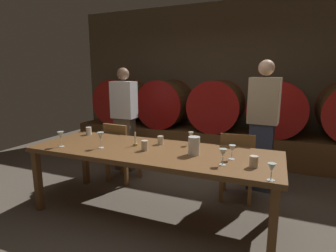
{
  "coord_description": "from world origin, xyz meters",
  "views": [
    {
      "loc": [
        1.02,
        -2.47,
        1.57
      ],
      "look_at": [
        -0.22,
        0.54,
        0.93
      ],
      "focal_mm": 28.21,
      "sensor_mm": 36.0,
      "label": 1
    }
  ],
  "objects_px": {
    "cup_far_left": "(89,131)",
    "cup_far_right": "(254,162)",
    "candle_center": "(135,142)",
    "cup_center_right": "(160,140)",
    "wine_glass_far_right": "(272,168)",
    "wine_barrel_right": "(277,108)",
    "cup_center_left": "(145,146)",
    "chair_right": "(237,163)",
    "wine_glass_center_right": "(223,153)",
    "wine_glass_far_left": "(61,136)",
    "pitcher": "(194,146)",
    "wine_glass_center_left": "(191,136)",
    "dining_table": "(152,155)",
    "wine_glass_left": "(101,136)",
    "wine_glass_right": "(232,149)",
    "wine_barrel_center": "(217,106)",
    "wine_barrel_far_left": "(123,101)",
    "guest_right": "(262,125)",
    "guest_left": "(124,119)",
    "chair_left": "(120,150)",
    "wine_barrel_left": "(166,103)"
  },
  "relations": [
    {
      "from": "wine_barrel_far_left",
      "to": "cup_far_right",
      "type": "xyz_separation_m",
      "value": [
        2.98,
        -2.62,
        -0.17
      ]
    },
    {
      "from": "wine_barrel_right",
      "to": "guest_left",
      "type": "height_order",
      "value": "guest_left"
    },
    {
      "from": "wine_glass_center_left",
      "to": "cup_center_left",
      "type": "bearing_deg",
      "value": -133.39
    },
    {
      "from": "cup_center_right",
      "to": "cup_far_right",
      "type": "height_order",
      "value": "cup_far_right"
    },
    {
      "from": "wine_glass_left",
      "to": "wine_glass_right",
      "type": "height_order",
      "value": "wine_glass_left"
    },
    {
      "from": "wine_barrel_center",
      "to": "guest_left",
      "type": "distance_m",
      "value": 1.8
    },
    {
      "from": "cup_center_right",
      "to": "wine_barrel_center",
      "type": "bearing_deg",
      "value": 85.42
    },
    {
      "from": "candle_center",
      "to": "cup_center_right",
      "type": "distance_m",
      "value": 0.29
    },
    {
      "from": "candle_center",
      "to": "cup_center_left",
      "type": "height_order",
      "value": "candle_center"
    },
    {
      "from": "dining_table",
      "to": "wine_glass_far_left",
      "type": "relative_size",
      "value": 15.6
    },
    {
      "from": "chair_right",
      "to": "wine_glass_center_right",
      "type": "bearing_deg",
      "value": 84.7
    },
    {
      "from": "wine_glass_far_left",
      "to": "wine_barrel_left",
      "type": "bearing_deg",
      "value": 87.5
    },
    {
      "from": "chair_left",
      "to": "wine_glass_center_right",
      "type": "bearing_deg",
      "value": 157.49
    },
    {
      "from": "wine_barrel_right",
      "to": "guest_left",
      "type": "xyz_separation_m",
      "value": [
        -2.28,
        -1.31,
        -0.13
      ]
    },
    {
      "from": "wine_barrel_far_left",
      "to": "pitcher",
      "type": "bearing_deg",
      "value": -45.92
    },
    {
      "from": "candle_center",
      "to": "wine_glass_center_left",
      "type": "distance_m",
      "value": 0.64
    },
    {
      "from": "wine_barrel_center",
      "to": "cup_far_right",
      "type": "height_order",
      "value": "wine_barrel_center"
    },
    {
      "from": "wine_barrel_far_left",
      "to": "guest_right",
      "type": "relative_size",
      "value": 0.54
    },
    {
      "from": "wine_glass_left",
      "to": "wine_glass_far_right",
      "type": "xyz_separation_m",
      "value": [
        1.77,
        -0.26,
        -0.03
      ]
    },
    {
      "from": "wine_barrel_far_left",
      "to": "pitcher",
      "type": "relative_size",
      "value": 5.09
    },
    {
      "from": "wine_barrel_right",
      "to": "cup_center_left",
      "type": "distance_m",
      "value": 2.83
    },
    {
      "from": "wine_glass_center_left",
      "to": "dining_table",
      "type": "bearing_deg",
      "value": -134.15
    },
    {
      "from": "chair_right",
      "to": "wine_glass_center_left",
      "type": "height_order",
      "value": "wine_glass_center_left"
    },
    {
      "from": "dining_table",
      "to": "wine_glass_far_right",
      "type": "bearing_deg",
      "value": -18.98
    },
    {
      "from": "guest_left",
      "to": "guest_right",
      "type": "relative_size",
      "value": 0.95
    },
    {
      "from": "wine_glass_far_left",
      "to": "cup_far_left",
      "type": "bearing_deg",
      "value": 100.01
    },
    {
      "from": "cup_center_left",
      "to": "cup_far_right",
      "type": "height_order",
      "value": "cup_center_left"
    },
    {
      "from": "guest_right",
      "to": "cup_far_right",
      "type": "xyz_separation_m",
      "value": [
        0.01,
        -1.34,
        -0.08
      ]
    },
    {
      "from": "cup_center_right",
      "to": "cup_far_right",
      "type": "xyz_separation_m",
      "value": [
        1.07,
        -0.4,
        0.0
      ]
    },
    {
      "from": "wine_glass_center_right",
      "to": "chair_left",
      "type": "bearing_deg",
      "value": 151.85
    },
    {
      "from": "wine_glass_center_left",
      "to": "wine_glass_left",
      "type": "bearing_deg",
      "value": -150.13
    },
    {
      "from": "wine_barrel_far_left",
      "to": "candle_center",
      "type": "distance_m",
      "value": 2.91
    },
    {
      "from": "wine_glass_far_right",
      "to": "cup_far_left",
      "type": "xyz_separation_m",
      "value": [
        -2.32,
        0.74,
        -0.05
      ]
    },
    {
      "from": "wine_barrel_center",
      "to": "wine_glass_far_left",
      "type": "height_order",
      "value": "wine_barrel_center"
    },
    {
      "from": "dining_table",
      "to": "wine_glass_far_right",
      "type": "distance_m",
      "value": 1.3
    },
    {
      "from": "wine_glass_far_left",
      "to": "wine_glass_center_left",
      "type": "distance_m",
      "value": 1.47
    },
    {
      "from": "wine_barrel_far_left",
      "to": "guest_right",
      "type": "distance_m",
      "value": 3.23
    },
    {
      "from": "chair_right",
      "to": "guest_left",
      "type": "relative_size",
      "value": 0.53
    },
    {
      "from": "cup_center_left",
      "to": "wine_glass_far_left",
      "type": "bearing_deg",
      "value": -166.69
    },
    {
      "from": "wine_barrel_center",
      "to": "wine_glass_left",
      "type": "height_order",
      "value": "wine_barrel_center"
    },
    {
      "from": "wine_barrel_right",
      "to": "wine_glass_right",
      "type": "xyz_separation_m",
      "value": [
        -0.36,
        -2.47,
        -0.12
      ]
    },
    {
      "from": "wine_barrel_center",
      "to": "wine_glass_center_right",
      "type": "distance_m",
      "value": 2.74
    },
    {
      "from": "guest_right",
      "to": "cup_center_left",
      "type": "xyz_separation_m",
      "value": [
        -1.12,
        -1.24,
        -0.08
      ]
    },
    {
      "from": "wine_glass_center_left",
      "to": "cup_far_left",
      "type": "xyz_separation_m",
      "value": [
        -1.44,
        -0.03,
        -0.05
      ]
    },
    {
      "from": "wine_glass_center_right",
      "to": "cup_center_right",
      "type": "relative_size",
      "value": 1.53
    },
    {
      "from": "pitcher",
      "to": "cup_center_right",
      "type": "relative_size",
      "value": 1.88
    },
    {
      "from": "cup_far_left",
      "to": "cup_far_right",
      "type": "height_order",
      "value": "cup_far_left"
    },
    {
      "from": "candle_center",
      "to": "cup_center_right",
      "type": "relative_size",
      "value": 1.8
    },
    {
      "from": "candle_center",
      "to": "pitcher",
      "type": "relative_size",
      "value": 0.95
    },
    {
      "from": "wine_glass_right",
      "to": "cup_far_left",
      "type": "relative_size",
      "value": 1.36
    }
  ]
}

